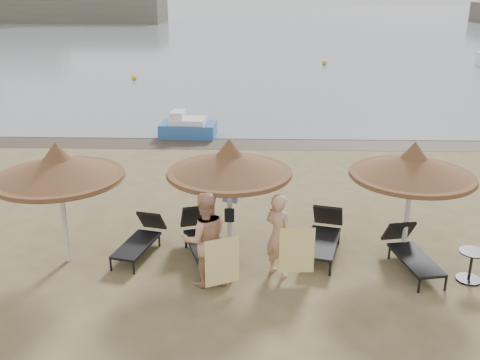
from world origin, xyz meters
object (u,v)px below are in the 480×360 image
at_px(palapa_center, 229,163).
at_px(lounger_far_right, 410,251).
at_px(lounger_far_left, 141,238).
at_px(person_right, 279,229).
at_px(person_left, 205,232).
at_px(lounger_near_left, 204,237).
at_px(side_table, 471,267).
at_px(palapa_right, 413,166).
at_px(palapa_left, 58,168).
at_px(pedal_boat, 188,127).
at_px(lounger_near_right, 324,235).

relative_size(palapa_center, lounger_far_right, 1.39).
relative_size(lounger_far_left, person_right, 0.88).
height_order(palapa_center, person_right, palapa_center).
xyz_separation_m(person_left, person_right, (1.43, 0.38, -0.09)).
relative_size(palapa_center, lounger_near_left, 1.18).
relative_size(palapa_center, side_table, 4.13).
bearing_deg(palapa_center, side_table, -11.51).
xyz_separation_m(palapa_right, person_left, (-4.20, -1.30, -0.94)).
bearing_deg(palapa_right, lounger_far_left, -179.58).
xyz_separation_m(palapa_center, person_right, (1.02, -0.87, -1.06)).
bearing_deg(lounger_near_left, person_left, -101.50).
bearing_deg(palapa_right, palapa_left, -176.26).
height_order(lounger_near_left, person_left, person_left).
height_order(side_table, person_right, person_right).
distance_m(palapa_center, pedal_boat, 10.05).
xyz_separation_m(lounger_near_left, pedal_boat, (-1.57, 9.77, -0.06)).
height_order(palapa_center, side_table, palapa_center).
bearing_deg(lounger_near_right, pedal_boat, 128.49).
height_order(side_table, pedal_boat, pedal_boat).
distance_m(palapa_right, person_right, 3.09).
distance_m(side_table, person_right, 3.88).
height_order(lounger_near_left, lounger_near_right, lounger_near_left).
relative_size(lounger_far_right, pedal_boat, 0.86).
xyz_separation_m(palapa_left, palapa_center, (3.44, 0.43, -0.02)).
height_order(palapa_left, lounger_far_left, palapa_left).
bearing_deg(lounger_far_right, palapa_right, 78.62).
bearing_deg(palapa_right, person_left, -162.81).
relative_size(lounger_near_right, lounger_far_right, 1.09).
bearing_deg(palapa_left, person_right, -5.67).
bearing_deg(lounger_near_right, person_left, -135.07).
relative_size(palapa_right, pedal_boat, 1.18).
xyz_separation_m(palapa_center, pedal_boat, (-2.13, 9.67, -1.72)).
bearing_deg(palapa_right, side_table, -44.41).
xyz_separation_m(palapa_left, person_right, (4.45, -0.44, -1.08)).
relative_size(palapa_center, lounger_far_left, 1.46).
height_order(palapa_center, pedal_boat, palapa_center).
distance_m(side_table, person_left, 5.32).
relative_size(lounger_near_left, person_left, 1.01).
distance_m(lounger_far_left, side_table, 6.86).
distance_m(palapa_left, lounger_far_left, 2.34).
relative_size(lounger_far_right, person_left, 0.85).
xyz_separation_m(palapa_left, palapa_right, (7.22, 0.47, -0.05)).
relative_size(side_table, person_right, 0.31).
height_order(lounger_near_left, pedal_boat, pedal_boat).
relative_size(lounger_near_left, person_right, 1.10).
xyz_separation_m(palapa_center, person_left, (-0.42, -1.25, -0.97)).
relative_size(palapa_left, lounger_far_left, 1.47).
bearing_deg(side_table, person_left, -177.07).
relative_size(side_table, person_left, 0.29).
height_order(palapa_right, pedal_boat, palapa_right).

